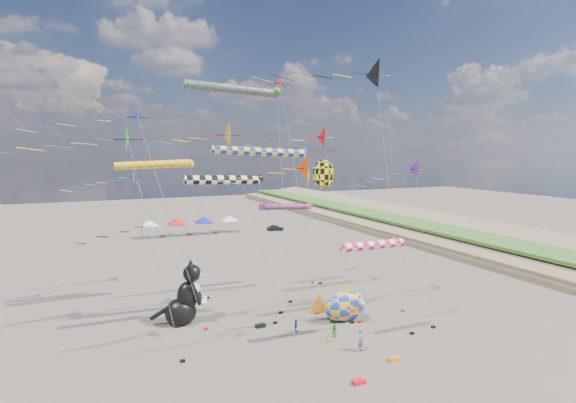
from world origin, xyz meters
The scene contains 29 objects.
ground centered at (0.00, 0.00, 0.00)m, with size 260.00×260.00×0.00m, color brown.
delta_kite_0 centered at (-11.94, 14.57, 18.02)m, with size 11.76×2.03×19.39m.
delta_kite_1 centered at (-11.77, 23.61, 12.78)m, with size 10.29×1.79×14.05m.
delta_kite_2 centered at (8.33, 6.72, 13.81)m, with size 7.99×1.60×15.04m.
delta_kite_3 centered at (7.20, 19.26, 16.93)m, with size 12.33×2.67×18.52m.
delta_kite_4 centered at (-3.77, 15.57, 16.90)m, with size 12.68×2.63×18.46m.
delta_kite_5 centered at (3.66, 23.41, 22.82)m, with size 15.09×2.71×24.46m.
delta_kite_6 centered at (-14.98, 9.26, 16.21)m, with size 12.75×2.12×17.63m.
delta_kite_7 centered at (7.54, 11.12, 22.47)m, with size 15.19×3.13×24.25m.
delta_kite_8 centered at (-12.38, 19.03, 8.55)m, with size 7.86×1.56×9.74m.
delta_kite_9 centered at (-1.96, 8.04, 14.10)m, with size 10.72×2.12×15.49m.
windsock_0 centered at (-2.56, 18.10, 21.38)m, with size 10.77×0.92×21.90m.
windsock_1 centered at (-9.29, 22.82, 14.29)m, with size 8.95×0.80×14.76m.
windsock_2 centered at (5.29, 6.38, 8.15)m, with size 7.27×0.76×8.57m.
windsock_3 centered at (-1.35, 14.03, 15.57)m, with size 10.24×0.77×16.02m.
windsock_4 centered at (4.77, 22.58, 9.41)m, with size 7.77×0.72×9.83m.
windsock_5 centered at (-4.95, 13.38, 13.22)m, with size 8.10×0.79×13.68m.
angelfish_kite centered at (3.64, 12.64, 13.50)m, with size 3.74×3.02×14.93m.
cat_inflatable centered at (-8.20, 16.88, 2.94)m, with size 4.35×2.17×5.87m, color black, non-canonical shape.
fish_inflatable centered at (5.55, 11.44, 1.42)m, with size 5.81×3.05×3.63m.
person_adult centered at (3.37, 5.42, 0.90)m, with size 0.66×0.43×1.80m, color slate.
child_green centered at (2.75, 8.44, 0.59)m, with size 0.58×0.45×1.19m, color #238D1E.
child_blue centered at (0.28, 10.91, 0.58)m, with size 0.68×0.28×1.16m, color navy.
kite_bag_0 centered at (-2.20, 13.12, 0.15)m, with size 0.90×0.44×0.30m, color black.
kite_bag_1 centered at (4.72, 2.95, 0.15)m, with size 0.90×0.44×0.30m, color orange.
kite_bag_2 centered at (0.46, 1.21, 0.15)m, with size 0.90×0.44×0.30m, color red.
kite_bag_3 centered at (7.71, 13.52, 0.15)m, with size 0.90×0.44×0.30m, color blue.
tent_row centered at (1.50, 60.00, 3.15)m, with size 19.20×4.20×3.80m.
parked_car centered at (17.77, 58.00, 0.57)m, with size 1.35×3.36×1.14m, color #26262D.
Camera 1 is at (-15.65, -23.14, 15.70)m, focal length 28.00 mm.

